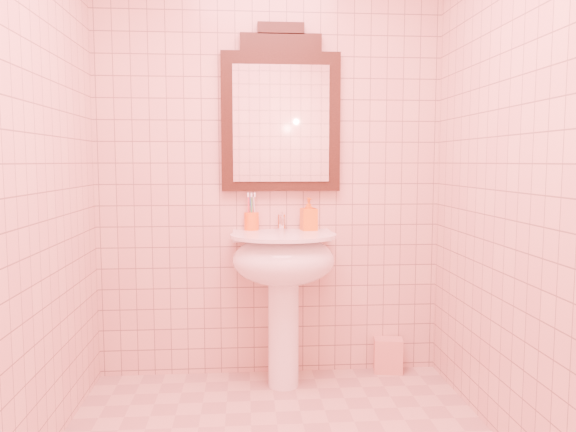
{
  "coord_description": "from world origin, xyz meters",
  "views": [
    {
      "loc": [
        -0.15,
        -2.17,
        1.26
      ],
      "look_at": [
        0.06,
        0.55,
        0.99
      ],
      "focal_mm": 35.0,
      "sensor_mm": 36.0,
      "label": 1
    }
  ],
  "objects": [
    {
      "name": "back_wall",
      "position": [
        0.0,
        1.1,
        1.25
      ],
      "size": [
        2.0,
        0.02,
        2.5
      ],
      "primitive_type": "cube",
      "color": "beige",
      "rests_on": "floor"
    },
    {
      "name": "pedestal_sink",
      "position": [
        0.06,
        0.87,
        0.66
      ],
      "size": [
        0.58,
        0.58,
        0.86
      ],
      "color": "white",
      "rests_on": "floor"
    },
    {
      "name": "faucet",
      "position": [
        0.06,
        1.01,
        0.92
      ],
      "size": [
        0.04,
        0.16,
        0.11
      ],
      "color": "white",
      "rests_on": "pedestal_sink"
    },
    {
      "name": "mirror",
      "position": [
        0.06,
        1.07,
        1.53
      ],
      "size": [
        0.68,
        0.06,
        0.95
      ],
      "color": "black",
      "rests_on": "back_wall"
    },
    {
      "name": "toothbrush_cup",
      "position": [
        -0.11,
        1.05,
        0.92
      ],
      "size": [
        0.08,
        0.08,
        0.19
      ],
      "rotation": [
        0.0,
        0.0,
        0.11
      ],
      "color": "orange",
      "rests_on": "pedestal_sink"
    },
    {
      "name": "soap_dispenser",
      "position": [
        0.22,
        1.02,
        0.96
      ],
      "size": [
        0.1,
        0.1,
        0.19
      ],
      "primitive_type": "imported",
      "rotation": [
        0.0,
        0.0,
        0.16
      ],
      "color": "orange",
      "rests_on": "pedestal_sink"
    },
    {
      "name": "towel",
      "position": [
        0.7,
        1.04,
        0.1
      ],
      "size": [
        0.18,
        0.14,
        0.2
      ],
      "primitive_type": "cube",
      "rotation": [
        0.0,
        0.0,
        -0.18
      ],
      "color": "tan",
      "rests_on": "floor"
    }
  ]
}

